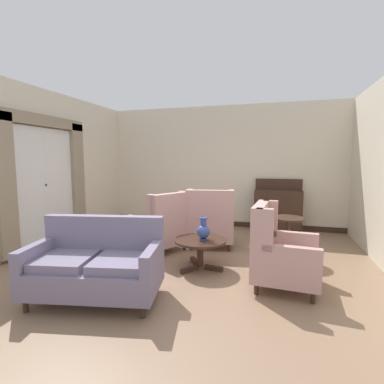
{
  "coord_description": "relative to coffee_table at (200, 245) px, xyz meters",
  "views": [
    {
      "loc": [
        1.31,
        -3.75,
        1.63
      ],
      "look_at": [
        -0.04,
        0.81,
        1.1
      ],
      "focal_mm": 26.93,
      "sensor_mm": 36.0,
      "label": 1
    }
  ],
  "objects": [
    {
      "name": "ground",
      "position": [
        -0.23,
        -0.31,
        -0.36
      ],
      "size": [
        9.2,
        9.2,
        0.0
      ],
      "primitive_type": "plane",
      "color": "#896B51"
    },
    {
      "name": "wall_back",
      "position": [
        -0.23,
        2.98,
        1.11
      ],
      "size": [
        5.93,
        0.08,
        2.93
      ],
      "primitive_type": "cube",
      "color": "beige",
      "rests_on": "ground"
    },
    {
      "name": "wall_left",
      "position": [
        -3.12,
        0.68,
        1.11
      ],
      "size": [
        0.08,
        4.6,
        2.93
      ],
      "primitive_type": "cube",
      "color": "beige",
      "rests_on": "ground"
    },
    {
      "name": "baseboard_back",
      "position": [
        -0.23,
        2.92,
        -0.3
      ],
      "size": [
        5.77,
        0.03,
        0.12
      ],
      "primitive_type": "cube",
      "color": "#382319",
      "rests_on": "ground"
    },
    {
      "name": "window_with_curtains",
      "position": [
        -3.02,
        0.27,
        0.97
      ],
      "size": [
        0.12,
        2.03,
        2.37
      ],
      "color": "silver"
    },
    {
      "name": "coffee_table",
      "position": [
        0.0,
        0.0,
        0.0
      ],
      "size": [
        0.78,
        0.78,
        0.45
      ],
      "color": "#382319",
      "rests_on": "ground"
    },
    {
      "name": "porcelain_vase",
      "position": [
        0.05,
        -0.01,
        0.24
      ],
      "size": [
        0.2,
        0.2,
        0.34
      ],
      "color": "#384C93",
      "rests_on": "coffee_table"
    },
    {
      "name": "settee",
      "position": [
        -0.92,
        -1.26,
        0.05
      ],
      "size": [
        1.61,
        1.07,
        0.94
      ],
      "rotation": [
        0.0,
        0.0,
        0.2
      ],
      "color": "slate",
      "rests_on": "ground"
    },
    {
      "name": "armchair_foreground_right",
      "position": [
        -0.88,
        0.64,
        0.09
      ],
      "size": [
        1.13,
        1.11,
        1.06
      ],
      "rotation": [
        0.0,
        0.0,
        4.23
      ],
      "color": "tan",
      "rests_on": "ground"
    },
    {
      "name": "armchair_near_window",
      "position": [
        -0.09,
        1.11,
        0.11
      ],
      "size": [
        0.96,
        0.91,
        1.1
      ],
      "rotation": [
        0.0,
        0.0,
        3.29
      ],
      "color": "tan",
      "rests_on": "ground"
    },
    {
      "name": "armchair_far_left",
      "position": [
        1.12,
        -0.31,
        0.1
      ],
      "size": [
        0.85,
        0.86,
        1.07
      ],
      "rotation": [
        0.0,
        0.0,
        7.79
      ],
      "color": "tan",
      "rests_on": "ground"
    },
    {
      "name": "side_table",
      "position": [
        1.27,
        0.81,
        0.07
      ],
      "size": [
        0.53,
        0.53,
        0.7
      ],
      "color": "#382319",
      "rests_on": "ground"
    },
    {
      "name": "sideboard",
      "position": [
        1.11,
        2.68,
        0.18
      ],
      "size": [
        1.04,
        0.41,
        1.2
      ],
      "color": "#382319",
      "rests_on": "ground"
    }
  ]
}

